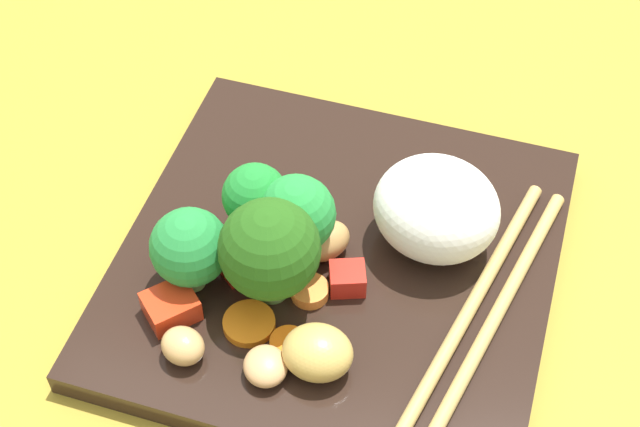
{
  "coord_description": "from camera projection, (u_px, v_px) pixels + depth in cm",
  "views": [
    {
      "loc": [
        34.72,
        7.69,
        47.38
      ],
      "look_at": [
        -1.28,
        -1.44,
        3.63
      ],
      "focal_mm": 53.96,
      "sensor_mm": 36.0,
      "label": 1
    }
  ],
  "objects": [
    {
      "name": "ground_plane",
      "position": [
        337.0,
        281.0,
        0.6
      ],
      "size": [
        110.0,
        110.0,
        2.0
      ],
      "primitive_type": "cube",
      "color": "olive"
    },
    {
      "name": "square_plate",
      "position": [
        338.0,
        263.0,
        0.58
      ],
      "size": [
        26.94,
        26.94,
        1.63
      ],
      "primitive_type": "cube",
      "rotation": [
        0.0,
        0.0,
        -0.05
      ],
      "color": "black",
      "rests_on": "ground_plane"
    },
    {
      "name": "rice_mound",
      "position": [
        436.0,
        209.0,
        0.57
      ],
      "size": [
        9.34,
        9.63,
        5.6
      ],
      "primitive_type": "ellipsoid",
      "rotation": [
        0.0,
        0.0,
        1.21
      ],
      "color": "white",
      "rests_on": "square_plate"
    },
    {
      "name": "broccoli_floret_0",
      "position": [
        190.0,
        248.0,
        0.54
      ],
      "size": [
        4.6,
        4.6,
        5.53
      ],
      "color": "#76AF59",
      "rests_on": "square_plate"
    },
    {
      "name": "broccoli_floret_1",
      "position": [
        270.0,
        251.0,
        0.53
      ],
      "size": [
        5.74,
        5.74,
        7.43
      ],
      "color": "#70AF5E",
      "rests_on": "square_plate"
    },
    {
      "name": "broccoli_floret_2",
      "position": [
        296.0,
        215.0,
        0.55
      ],
      "size": [
        4.63,
        4.63,
        6.39
      ],
      "color": "#72BF54",
      "rests_on": "square_plate"
    },
    {
      "name": "broccoli_floret_3",
      "position": [
        254.0,
        204.0,
        0.56
      ],
      "size": [
        3.89,
        3.89,
        6.1
      ],
      "color": "#5E9645",
      "rests_on": "square_plate"
    },
    {
      "name": "carrot_slice_0",
      "position": [
        289.0,
        343.0,
        0.54
      ],
      "size": [
        2.96,
        2.96,
        0.51
      ],
      "primitive_type": "cylinder",
      "rotation": [
        0.0,
        0.0,
        3.76
      ],
      "color": "orange",
      "rests_on": "square_plate"
    },
    {
      "name": "carrot_slice_1",
      "position": [
        249.0,
        323.0,
        0.54
      ],
      "size": [
        4.23,
        4.23,
        0.52
      ],
      "primitive_type": "cylinder",
      "rotation": [
        0.0,
        0.0,
        5.45
      ],
      "color": "orange",
      "rests_on": "square_plate"
    },
    {
      "name": "carrot_slice_2",
      "position": [
        310.0,
        291.0,
        0.56
      ],
      "size": [
        2.92,
        2.92,
        0.76
      ],
      "primitive_type": "cylinder",
      "rotation": [
        0.0,
        0.0,
        3.54
      ],
      "color": "orange",
      "rests_on": "square_plate"
    },
    {
      "name": "pepper_chunk_0",
      "position": [
        171.0,
        306.0,
        0.55
      ],
      "size": [
        3.75,
        3.76,
        1.56
      ],
      "primitive_type": "cube",
      "rotation": [
        0.0,
        0.0,
        5.49
      ],
      "color": "red",
      "rests_on": "square_plate"
    },
    {
      "name": "pepper_chunk_1",
      "position": [
        347.0,
        279.0,
        0.56
      ],
      "size": [
        2.38,
        2.52,
        1.51
      ],
      "primitive_type": "cube",
      "rotation": [
        0.0,
        0.0,
        1.88
      ],
      "color": "red",
      "rests_on": "square_plate"
    },
    {
      "name": "pepper_chunk_2",
      "position": [
        241.0,
        263.0,
        0.56
      ],
      "size": [
        2.63,
        2.59,
        2.0
      ],
      "primitive_type": "cube",
      "rotation": [
        0.0,
        0.0,
        2.4
      ],
      "color": "red",
      "rests_on": "square_plate"
    },
    {
      "name": "pepper_chunk_3",
      "position": [
        192.0,
        242.0,
        0.57
      ],
      "size": [
        2.83,
        2.75,
        1.82
      ],
      "primitive_type": "cube",
      "rotation": [
        0.0,
        0.0,
        5.91
      ],
      "color": "red",
      "rests_on": "square_plate"
    },
    {
      "name": "chicken_piece_0",
      "position": [
        265.0,
        366.0,
        0.52
      ],
      "size": [
        3.47,
        3.38,
        1.47
      ],
      "primitive_type": "ellipsoid",
      "rotation": [
        0.0,
        0.0,
        0.49
      ],
      "color": "tan",
      "rests_on": "square_plate"
    },
    {
      "name": "chicken_piece_1",
      "position": [
        183.0,
        346.0,
        0.53
      ],
      "size": [
        3.05,
        3.21,
        1.88
      ],
      "primitive_type": "ellipsoid",
      "rotation": [
        0.0,
        0.0,
        4.31
      ],
      "color": "tan",
      "rests_on": "square_plate"
    },
    {
      "name": "chicken_piece_2",
      "position": [
        318.0,
        353.0,
        0.52
      ],
      "size": [
        3.44,
        3.93,
        2.71
      ],
      "primitive_type": "ellipsoid",
      "rotation": [
        0.0,
        0.0,
        1.57
      ],
      "color": "tan",
      "rests_on": "square_plate"
    },
    {
      "name": "chicken_piece_3",
      "position": [
        326.0,
        236.0,
        0.57
      ],
      "size": [
        4.03,
        3.97,
        2.22
      ],
      "primitive_type": "ellipsoid",
      "rotation": [
        0.0,
        0.0,
        2.41
      ],
      "color": "tan",
      "rests_on": "square_plate"
    },
    {
      "name": "chopstick_pair",
      "position": [
        473.0,
        331.0,
        0.54
      ],
      "size": [
        23.25,
        8.31,
        0.82
      ],
      "rotation": [
        0.0,
        0.0,
        2.88
      ],
      "color": "tan",
      "rests_on": "square_plate"
    }
  ]
}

